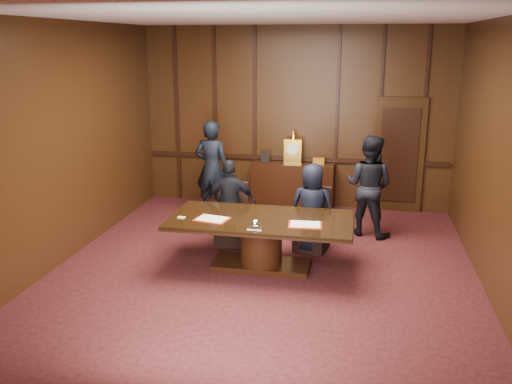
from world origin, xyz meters
TOP-DOWN VIEW (x-y plane):
  - room at (0.07, 0.14)m, footprint 7.00×7.04m
  - sideboard at (0.00, 3.26)m, footprint 1.60×0.45m
  - conference_table at (-0.06, 0.21)m, footprint 2.62×1.32m
  - folder_left at (-0.73, 0.00)m, footprint 0.52×0.41m
  - folder_right at (0.59, 0.02)m, footprint 0.49×0.37m
  - inkstand at (-0.06, -0.24)m, footprint 0.20×0.14m
  - notepad at (-1.18, -0.01)m, footprint 0.11×0.08m
  - chair_left at (-0.71, 1.09)m, footprint 0.50×0.50m
  - chair_right at (0.60, 1.08)m, footprint 0.57×0.57m
  - signatory_left at (-0.71, 1.01)m, footprint 0.88×0.50m
  - signatory_right at (0.59, 1.01)m, footprint 0.71×0.49m
  - witness_left at (-1.44, 2.54)m, footprint 0.69×0.49m
  - witness_right at (1.45, 1.97)m, footprint 1.02×0.92m

SIDE VIEW (x-z plane):
  - chair_left at x=-0.71m, z-range -0.20..0.79m
  - chair_right at x=0.60m, z-range -0.20..0.79m
  - sideboard at x=0.00m, z-range -0.28..1.26m
  - conference_table at x=-0.06m, z-range 0.13..0.89m
  - signatory_right at x=0.59m, z-range 0.00..1.41m
  - signatory_left at x=-0.71m, z-range 0.00..1.41m
  - notepad at x=-1.18m, z-range 0.76..0.77m
  - folder_left at x=-0.73m, z-range 0.76..0.78m
  - folder_right at x=0.59m, z-range 0.76..0.78m
  - inkstand at x=-0.06m, z-range 0.76..0.87m
  - witness_right at x=1.45m, z-range 0.00..1.71m
  - witness_left at x=-1.44m, z-range 0.00..1.80m
  - room at x=0.07m, z-range -0.03..3.47m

